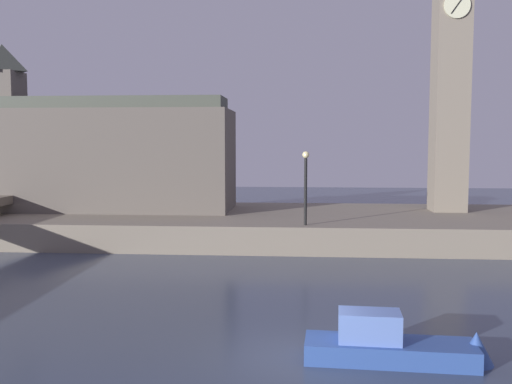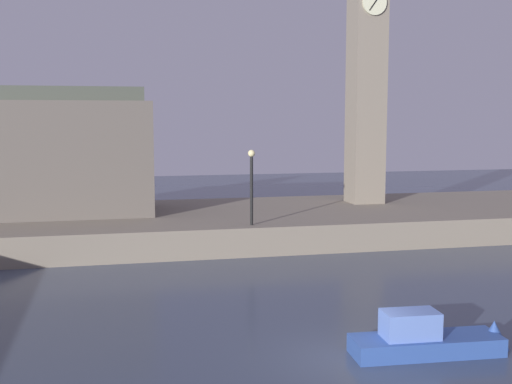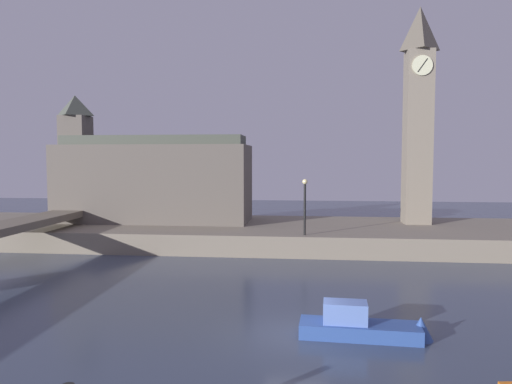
% 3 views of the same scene
% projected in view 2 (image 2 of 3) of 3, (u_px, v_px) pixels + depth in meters
% --- Properties ---
extents(ground_plane, '(120.00, 120.00, 0.00)m').
position_uv_depth(ground_plane, '(352.00, 362.00, 18.29)').
color(ground_plane, '#384256').
extents(far_embankment, '(70.00, 12.00, 1.50)m').
position_uv_depth(far_embankment, '(229.00, 224.00, 37.58)').
color(far_embankment, slate).
rests_on(far_embankment, ground).
extents(clock_tower, '(2.25, 2.30, 17.35)m').
position_uv_depth(clock_tower, '(367.00, 63.00, 40.36)').
color(clock_tower, slate).
rests_on(clock_tower, far_embankment).
extents(streetlamp, '(0.36, 0.36, 3.87)m').
position_uv_depth(streetlamp, '(252.00, 178.00, 32.36)').
color(streetlamp, black).
rests_on(streetlamp, far_embankment).
extents(boat_tour_blue, '(5.16, 1.59, 1.61)m').
position_uv_depth(boat_tour_blue, '(441.00, 339.00, 18.95)').
color(boat_tour_blue, '#2D4C93').
rests_on(boat_tour_blue, ground).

